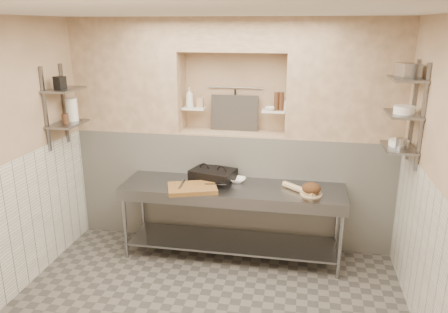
% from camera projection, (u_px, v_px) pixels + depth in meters
% --- Properties ---
extents(ceiling, '(4.00, 3.90, 0.10)m').
position_uv_depth(ceiling, '(198.00, 6.00, 3.41)').
color(ceiling, silver).
rests_on(ceiling, ground).
extents(wall_back, '(4.00, 0.10, 2.80)m').
position_uv_depth(wall_back, '(236.00, 129.00, 5.72)').
color(wall_back, '#D0AF8C').
rests_on(wall_back, ground).
extents(backwall_lower, '(4.00, 0.40, 1.40)m').
position_uv_depth(backwall_lower, '(233.00, 186.00, 5.68)').
color(backwall_lower, white).
rests_on(backwall_lower, floor).
extents(alcove_sill, '(1.30, 0.40, 0.02)m').
position_uv_depth(alcove_sill, '(233.00, 133.00, 5.48)').
color(alcove_sill, '#D0AF8C').
rests_on(alcove_sill, backwall_lower).
extents(backwall_pillar_left, '(1.35, 0.40, 1.40)m').
position_uv_depth(backwall_pillar_left, '(130.00, 75.00, 5.51)').
color(backwall_pillar_left, '#D0AF8C').
rests_on(backwall_pillar_left, backwall_lower).
extents(backwall_pillar_right, '(1.35, 0.40, 1.40)m').
position_uv_depth(backwall_pillar_right, '(346.00, 80.00, 5.05)').
color(backwall_pillar_right, '#D0AF8C').
rests_on(backwall_pillar_right, backwall_lower).
extents(backwall_header, '(1.30, 0.40, 0.40)m').
position_uv_depth(backwall_header, '(234.00, 34.00, 5.13)').
color(backwall_header, '#D0AF8C').
rests_on(backwall_header, backwall_lower).
extents(wainscot_left, '(0.02, 3.90, 1.40)m').
position_uv_depth(wainscot_left, '(9.00, 233.00, 4.38)').
color(wainscot_left, white).
rests_on(wainscot_left, floor).
extents(wainscot_right, '(0.02, 3.90, 1.40)m').
position_uv_depth(wainscot_right, '(431.00, 272.00, 3.69)').
color(wainscot_right, white).
rests_on(wainscot_right, floor).
extents(alcove_shelf_left, '(0.28, 0.16, 0.02)m').
position_uv_depth(alcove_shelf_left, '(194.00, 108.00, 5.48)').
color(alcove_shelf_left, white).
rests_on(alcove_shelf_left, backwall_lower).
extents(alcove_shelf_right, '(0.28, 0.16, 0.02)m').
position_uv_depth(alcove_shelf_right, '(274.00, 111.00, 5.31)').
color(alcove_shelf_right, white).
rests_on(alcove_shelf_right, backwall_lower).
extents(utensil_rail, '(0.70, 0.02, 0.02)m').
position_uv_depth(utensil_rail, '(235.00, 88.00, 5.48)').
color(utensil_rail, gray).
rests_on(utensil_rail, wall_back).
extents(hanging_steel, '(0.02, 0.02, 0.30)m').
position_uv_depth(hanging_steel, '(235.00, 101.00, 5.51)').
color(hanging_steel, black).
rests_on(hanging_steel, utensil_rail).
extents(splash_panel, '(0.60, 0.08, 0.45)m').
position_uv_depth(splash_panel, '(234.00, 113.00, 5.50)').
color(splash_panel, '#383330').
rests_on(splash_panel, alcove_sill).
extents(shelf_rail_left_a, '(0.03, 0.03, 0.95)m').
position_uv_depth(shelf_rail_left_a, '(64.00, 104.00, 5.24)').
color(shelf_rail_left_a, slate).
rests_on(shelf_rail_left_a, wall_left).
extents(shelf_rail_left_b, '(0.03, 0.03, 0.95)m').
position_uv_depth(shelf_rail_left_b, '(45.00, 110.00, 4.86)').
color(shelf_rail_left_b, slate).
rests_on(shelf_rail_left_b, wall_left).
extents(wall_shelf_left_lower, '(0.30, 0.50, 0.02)m').
position_uv_depth(wall_shelf_left_lower, '(68.00, 124.00, 5.09)').
color(wall_shelf_left_lower, slate).
rests_on(wall_shelf_left_lower, wall_left).
extents(wall_shelf_left_upper, '(0.30, 0.50, 0.03)m').
position_uv_depth(wall_shelf_left_upper, '(64.00, 90.00, 4.97)').
color(wall_shelf_left_upper, slate).
rests_on(wall_shelf_left_upper, wall_left).
extents(shelf_rail_right_a, '(0.03, 0.03, 1.05)m').
position_uv_depth(shelf_rail_right_a, '(413.00, 111.00, 4.53)').
color(shelf_rail_right_a, slate).
rests_on(shelf_rail_right_a, wall_right).
extents(shelf_rail_right_b, '(0.03, 0.03, 1.05)m').
position_uv_depth(shelf_rail_right_b, '(422.00, 119.00, 4.16)').
color(shelf_rail_right_b, slate).
rests_on(shelf_rail_right_b, wall_right).
extents(wall_shelf_right_lower, '(0.30, 0.50, 0.02)m').
position_uv_depth(wall_shelf_right_lower, '(399.00, 148.00, 4.47)').
color(wall_shelf_right_lower, slate).
rests_on(wall_shelf_right_lower, wall_right).
extents(wall_shelf_right_mid, '(0.30, 0.50, 0.02)m').
position_uv_depth(wall_shelf_right_mid, '(403.00, 114.00, 4.37)').
color(wall_shelf_right_mid, slate).
rests_on(wall_shelf_right_mid, wall_right).
extents(wall_shelf_right_upper, '(0.30, 0.50, 0.03)m').
position_uv_depth(wall_shelf_right_upper, '(407.00, 79.00, 4.27)').
color(wall_shelf_right_upper, slate).
rests_on(wall_shelf_right_upper, wall_right).
extents(prep_table, '(2.60, 0.70, 0.90)m').
position_uv_depth(prep_table, '(232.00, 207.00, 5.15)').
color(prep_table, gray).
rests_on(prep_table, floor).
extents(panini_press, '(0.58, 0.49, 0.14)m').
position_uv_depth(panini_press, '(213.00, 175.00, 5.27)').
color(panini_press, black).
rests_on(panini_press, prep_table).
extents(cutting_board, '(0.64, 0.54, 0.05)m').
position_uv_depth(cutting_board, '(192.00, 188.00, 4.96)').
color(cutting_board, olive).
rests_on(cutting_board, prep_table).
extents(knife_blade, '(0.25, 0.08, 0.01)m').
position_uv_depth(knife_blade, '(215.00, 184.00, 5.02)').
color(knife_blade, gray).
rests_on(knife_blade, cutting_board).
extents(tongs, '(0.04, 0.28, 0.03)m').
position_uv_depth(tongs, '(182.00, 184.00, 4.99)').
color(tongs, gray).
rests_on(tongs, cutting_board).
extents(mixing_bowl, '(0.22, 0.22, 0.05)m').
position_uv_depth(mixing_bowl, '(237.00, 180.00, 5.23)').
color(mixing_bowl, white).
rests_on(mixing_bowl, prep_table).
extents(rolling_pin, '(0.38, 0.34, 0.07)m').
position_uv_depth(rolling_pin, '(298.00, 189.00, 4.91)').
color(rolling_pin, beige).
rests_on(rolling_pin, prep_table).
extents(bread_board, '(0.24, 0.24, 0.01)m').
position_uv_depth(bread_board, '(311.00, 194.00, 4.84)').
color(bread_board, beige).
rests_on(bread_board, prep_table).
extents(bread_loaf, '(0.21, 0.21, 0.13)m').
position_uv_depth(bread_loaf, '(311.00, 188.00, 4.82)').
color(bread_loaf, '#4C2D19').
rests_on(bread_loaf, bread_board).
extents(bottle_soap, '(0.10, 0.10, 0.25)m').
position_uv_depth(bottle_soap, '(190.00, 98.00, 5.42)').
color(bottle_soap, white).
rests_on(bottle_soap, alcove_shelf_left).
extents(jar_alcove, '(0.08, 0.08, 0.12)m').
position_uv_depth(jar_alcove, '(200.00, 103.00, 5.44)').
color(jar_alcove, '#D0AF8C').
rests_on(jar_alcove, alcove_shelf_left).
extents(bowl_alcove, '(0.15, 0.15, 0.04)m').
position_uv_depth(bowl_alcove, '(270.00, 109.00, 5.29)').
color(bowl_alcove, white).
rests_on(bowl_alcove, alcove_shelf_right).
extents(condiment_a, '(0.06, 0.06, 0.22)m').
position_uv_depth(condiment_a, '(281.00, 101.00, 5.25)').
color(condiment_a, '#492C1B').
rests_on(condiment_a, alcove_shelf_right).
extents(condiment_b, '(0.06, 0.06, 0.22)m').
position_uv_depth(condiment_b, '(276.00, 101.00, 5.25)').
color(condiment_b, '#492C1B').
rests_on(condiment_b, alcove_shelf_right).
extents(condiment_c, '(0.07, 0.07, 0.12)m').
position_uv_depth(condiment_c, '(286.00, 105.00, 5.29)').
color(condiment_c, white).
rests_on(condiment_c, alcove_shelf_right).
extents(jug_left, '(0.13, 0.13, 0.27)m').
position_uv_depth(jug_left, '(72.00, 110.00, 5.16)').
color(jug_left, white).
rests_on(jug_left, wall_shelf_left_lower).
extents(jar_left, '(0.08, 0.08, 0.11)m').
position_uv_depth(jar_left, '(65.00, 119.00, 5.03)').
color(jar_left, '#492C1B').
rests_on(jar_left, wall_shelf_left_lower).
extents(box_left_upper, '(0.13, 0.13, 0.14)m').
position_uv_depth(box_left_upper, '(60.00, 83.00, 4.88)').
color(box_left_upper, black).
rests_on(box_left_upper, wall_shelf_left_upper).
extents(bowl_right, '(0.20, 0.20, 0.06)m').
position_uv_depth(bowl_right, '(399.00, 143.00, 4.49)').
color(bowl_right, white).
rests_on(bowl_right, wall_shelf_right_lower).
extents(canister_right, '(0.10, 0.10, 0.10)m').
position_uv_depth(canister_right, '(401.00, 144.00, 4.37)').
color(canister_right, gray).
rests_on(canister_right, wall_shelf_right_lower).
extents(bowl_right_mid, '(0.21, 0.21, 0.08)m').
position_uv_depth(bowl_right_mid, '(404.00, 110.00, 4.32)').
color(bowl_right_mid, white).
rests_on(bowl_right_mid, wall_shelf_right_mid).
extents(basket_right, '(0.23, 0.26, 0.14)m').
position_uv_depth(basket_right, '(408.00, 70.00, 4.25)').
color(basket_right, gray).
rests_on(basket_right, wall_shelf_right_upper).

